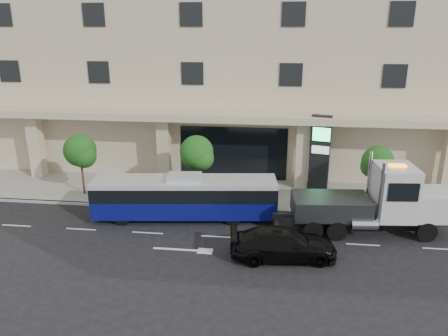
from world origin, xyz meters
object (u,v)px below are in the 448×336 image
object	(u,v)px
city_bus	(185,197)
tow_truck	(377,202)
black_sedan	(283,244)
signage_pylon	(320,153)

from	to	relation	value
city_bus	tow_truck	distance (m)	11.17
city_bus	tow_truck	xyz separation A→B (m)	(11.15, -0.57, 0.42)
tow_truck	city_bus	bearing A→B (deg)	172.11
black_sedan	signage_pylon	bearing A→B (deg)	-21.43
tow_truck	black_sedan	xyz separation A→B (m)	(-5.24, -3.57, -1.06)
tow_truck	black_sedan	world-z (taller)	tow_truck
tow_truck	black_sedan	size ratio (longest dim) A/B	1.83
city_bus	tow_truck	world-z (taller)	tow_truck
black_sedan	signage_pylon	world-z (taller)	signage_pylon
city_bus	signage_pylon	xyz separation A→B (m)	(8.41, 5.29, 1.48)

